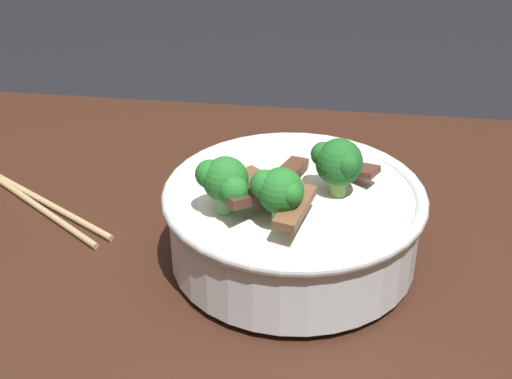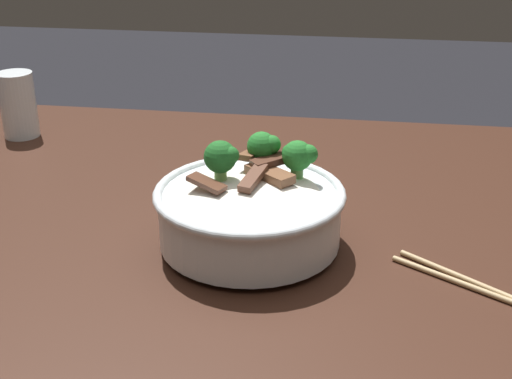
{
  "view_description": "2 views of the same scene",
  "coord_description": "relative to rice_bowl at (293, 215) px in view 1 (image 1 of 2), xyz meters",
  "views": [
    {
      "loc": [
        -0.08,
        0.49,
        1.23
      ],
      "look_at": [
        0.0,
        -0.09,
        0.89
      ],
      "focal_mm": 51.16,
      "sensor_mm": 36.0,
      "label": 1
    },
    {
      "loc": [
        0.09,
        -0.87,
        1.26
      ],
      "look_at": [
        -0.03,
        -0.08,
        0.9
      ],
      "focal_mm": 48.67,
      "sensor_mm": 36.0,
      "label": 2
    }
  ],
  "objects": [
    {
      "name": "rice_bowl",
      "position": [
        0.0,
        0.0,
        0.0
      ],
      "size": [
        0.24,
        0.24,
        0.14
      ],
      "color": "silver",
      "rests_on": "dining_table"
    },
    {
      "name": "chopsticks_pair",
      "position": [
        0.28,
        -0.07,
        -0.05
      ],
      "size": [
        0.2,
        0.14,
        0.01
      ],
      "color": "tan",
      "rests_on": "dining_table"
    }
  ]
}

